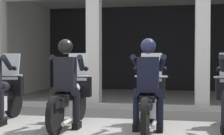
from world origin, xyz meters
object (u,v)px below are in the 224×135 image
at_px(motorcycle_center_left, 71,98).
at_px(police_officer_center_left, 66,76).
at_px(motorcycle_center_right, 150,100).
at_px(police_officer_center_right, 148,76).

relative_size(motorcycle_center_left, police_officer_center_left, 1.29).
bearing_deg(motorcycle_center_right, motorcycle_center_left, -170.83).
bearing_deg(motorcycle_center_right, police_officer_center_right, -83.19).
xyz_separation_m(motorcycle_center_left, motorcycle_center_right, (1.45, 0.05, 0.00)).
xyz_separation_m(police_officer_center_left, motorcycle_center_right, (1.45, 0.34, -0.44)).
distance_m(police_officer_center_left, motorcycle_center_right, 1.55).
relative_size(motorcycle_center_right, police_officer_center_right, 1.29).
relative_size(police_officer_center_left, motorcycle_center_right, 0.78).
height_order(motorcycle_center_left, police_officer_center_right, police_officer_center_right).
xyz_separation_m(motorcycle_center_right, police_officer_center_right, (-0.00, -0.28, 0.44)).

